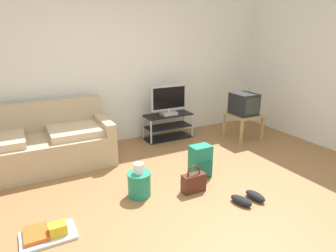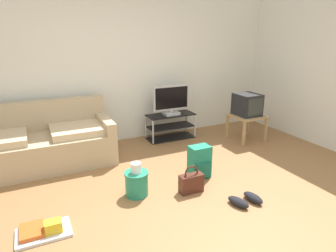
# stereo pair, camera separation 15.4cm
# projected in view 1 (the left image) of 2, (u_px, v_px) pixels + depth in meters

# --- Properties ---
(ground_plane) EXTENTS (9.00, 9.80, 0.02)m
(ground_plane) POSITION_uv_depth(u_px,v_px,m) (187.00, 207.00, 3.33)
(ground_plane) COLOR olive
(wall_back) EXTENTS (9.00, 0.10, 2.70)m
(wall_back) POSITION_uv_depth(u_px,v_px,m) (113.00, 64.00, 4.99)
(wall_back) COLOR silver
(wall_back) RESTS_ON ground_plane
(wall_right) EXTENTS (0.10, 3.60, 2.70)m
(wall_right) POSITION_uv_depth(u_px,v_px,m) (318.00, 64.00, 4.98)
(wall_right) COLOR silver
(wall_right) RESTS_ON ground_plane
(couch) EXTENTS (2.02, 0.93, 0.89)m
(couch) POSITION_uv_depth(u_px,v_px,m) (38.00, 145.00, 4.22)
(couch) COLOR tan
(couch) RESTS_ON ground_plane
(tv_stand) EXTENTS (0.87, 0.37, 0.45)m
(tv_stand) POSITION_uv_depth(u_px,v_px,m) (168.00, 126.00, 5.41)
(tv_stand) COLOR black
(tv_stand) RESTS_ON ground_plane
(flat_tv) EXTENTS (0.68, 0.22, 0.53)m
(flat_tv) POSITION_uv_depth(u_px,v_px,m) (169.00, 100.00, 5.24)
(flat_tv) COLOR #B2B2B7
(flat_tv) RESTS_ON tv_stand
(side_table) EXTENTS (0.54, 0.54, 0.46)m
(side_table) POSITION_uv_depth(u_px,v_px,m) (243.00, 118.00, 5.33)
(side_table) COLOR tan
(side_table) RESTS_ON ground_plane
(crt_tv) EXTENTS (0.38, 0.43, 0.38)m
(crt_tv) POSITION_uv_depth(u_px,v_px,m) (244.00, 104.00, 5.26)
(crt_tv) COLOR #232326
(crt_tv) RESTS_ON side_table
(backpack) EXTENTS (0.27, 0.26, 0.43)m
(backpack) POSITION_uv_depth(u_px,v_px,m) (200.00, 161.00, 3.97)
(backpack) COLOR #238466
(backpack) RESTS_ON ground_plane
(handbag) EXTENTS (0.29, 0.13, 0.35)m
(handbag) POSITION_uv_depth(u_px,v_px,m) (194.00, 182.00, 3.60)
(handbag) COLOR #4C2319
(handbag) RESTS_ON ground_plane
(cleaning_bucket) EXTENTS (0.29, 0.29, 0.42)m
(cleaning_bucket) POSITION_uv_depth(u_px,v_px,m) (139.00, 182.00, 3.50)
(cleaning_bucket) COLOR #238466
(cleaning_bucket) RESTS_ON ground_plane
(sneakers_pair) EXTENTS (0.38, 0.29, 0.09)m
(sneakers_pair) POSITION_uv_depth(u_px,v_px,m) (248.00, 198.00, 3.40)
(sneakers_pair) COLOR black
(sneakers_pair) RESTS_ON ground_plane
(floor_tray) EXTENTS (0.50, 0.33, 0.14)m
(floor_tray) POSITION_uv_depth(u_px,v_px,m) (47.00, 234.00, 2.81)
(floor_tray) COLOR silver
(floor_tray) RESTS_ON ground_plane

